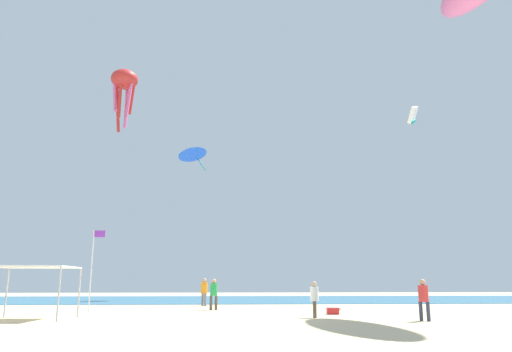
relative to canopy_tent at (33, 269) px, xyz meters
The scene contains 12 objects.
ground 9.11m from the canopy_tent, ahead, with size 110.00×110.00×0.10m, color beige.
ocean_strip 25.74m from the canopy_tent, 69.86° to the left, with size 110.00×20.92×0.03m, color teal.
canopy_tent is the anchor object (origin of this frame).
person_near_tent 16.43m from the canopy_tent, ahead, with size 0.40×0.40×1.67m.
person_leftmost 12.24m from the canopy_tent, ahead, with size 0.38×0.41×1.58m.
person_central 13.39m from the canopy_tent, 59.26° to the left, with size 0.43×0.43×1.81m.
person_rightmost 10.17m from the canopy_tent, 41.50° to the left, with size 0.44×0.41×1.73m.
banner_flag 4.44m from the canopy_tent, 71.93° to the left, with size 0.61×0.06×4.20m.
cooler_box 13.87m from the canopy_tent, 10.81° to the left, with size 0.57×0.37×0.35m.
kite_delta_blue 27.22m from the canopy_tent, 78.68° to the left, with size 3.95×3.95×2.44m.
kite_octopus_red 30.10m from the canopy_tent, 94.83° to the left, with size 3.34×3.34×6.20m.
kite_parafoil_white 26.67m from the canopy_tent, 26.41° to the left, with size 2.00×3.74×2.39m.
Camera 1 is at (-0.61, -21.03, 1.53)m, focal length 33.81 mm.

